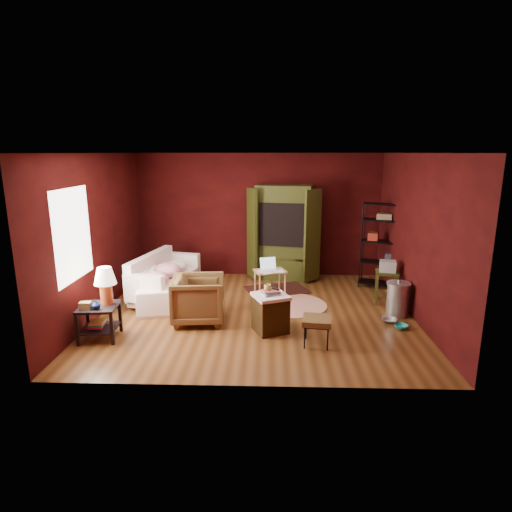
{
  "coord_description": "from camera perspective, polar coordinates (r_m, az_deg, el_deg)",
  "views": [
    {
      "loc": [
        0.25,
        -7.25,
        2.81
      ],
      "look_at": [
        0.0,
        0.2,
        1.0
      ],
      "focal_mm": 30.0,
      "sensor_mm": 36.0,
      "label": 1
    }
  ],
  "objects": [
    {
      "name": "armchair",
      "position": [
        7.3,
        -7.65,
        -5.44
      ],
      "size": [
        0.86,
        0.91,
        0.87
      ],
      "primitive_type": "imported",
      "rotation": [
        0.0,
        0.0,
        1.65
      ],
      "color": "black",
      "rests_on": "ground"
    },
    {
      "name": "mug",
      "position": [
        6.76,
        1.54,
        -4.11
      ],
      "size": [
        0.13,
        0.12,
        0.11
      ],
      "primitive_type": "imported",
      "rotation": [
        0.0,
        0.0,
        -0.24
      ],
      "color": "#DECC6C",
      "rests_on": "hamper"
    },
    {
      "name": "room",
      "position": [
        7.37,
        -0.36,
        2.65
      ],
      "size": [
        5.54,
        5.04,
        2.84
      ],
      "color": "brown",
      "rests_on": "ground"
    },
    {
      "name": "trash_can",
      "position": [
        7.94,
        18.35,
        -5.45
      ],
      "size": [
        0.48,
        0.48,
        0.65
      ],
      "rotation": [
        0.0,
        0.0,
        0.16
      ],
      "color": "silver",
      "rests_on": "ground"
    },
    {
      "name": "side_table",
      "position": [
        6.98,
        -19.84,
        -5.07
      ],
      "size": [
        0.61,
        0.61,
        1.11
      ],
      "rotation": [
        0.0,
        0.0,
        0.1
      ],
      "color": "black",
      "rests_on": "ground"
    },
    {
      "name": "footstool",
      "position": [
        6.47,
        8.13,
        -8.64
      ],
      "size": [
        0.47,
        0.47,
        0.43
      ],
      "rotation": [
        0.0,
        0.0,
        -0.14
      ],
      "color": "black",
      "rests_on": "ground"
    },
    {
      "name": "vase",
      "position": [
        6.83,
        -20.56,
        -6.12
      ],
      "size": [
        0.14,
        0.14,
        0.14
      ],
      "primitive_type": "imported",
      "rotation": [
        0.0,
        0.0,
        -0.01
      ],
      "color": "#0D1B44",
      "rests_on": "side_table"
    },
    {
      "name": "small_stand",
      "position": [
        8.44,
        17.1,
        -2.0
      ],
      "size": [
        0.49,
        0.49,
        0.83
      ],
      "rotation": [
        0.0,
        0.0,
        -0.2
      ],
      "color": "#3B3D11",
      "rests_on": "ground"
    },
    {
      "name": "sofa_cushions",
      "position": [
        8.62,
        -12.33,
        -2.97
      ],
      "size": [
        1.12,
        2.01,
        0.8
      ],
      "rotation": [
        0.0,
        0.0,
        -0.21
      ],
      "color": "white",
      "rests_on": "sofa"
    },
    {
      "name": "sofa",
      "position": [
        8.62,
        -12.18,
        -2.55
      ],
      "size": [
        1.14,
        2.39,
        0.9
      ],
      "primitive_type": "imported",
      "rotation": [
        0.0,
        0.0,
        1.78
      ],
      "color": "white",
      "rests_on": "ground"
    },
    {
      "name": "laptop_desk",
      "position": [
        8.56,
        1.86,
        -2.27
      ],
      "size": [
        0.7,
        0.61,
        0.75
      ],
      "rotation": [
        0.0,
        0.0,
        0.31
      ],
      "color": "#FBA272",
      "rests_on": "ground"
    },
    {
      "name": "wire_shelving",
      "position": [
        9.31,
        16.62,
        1.77
      ],
      "size": [
        0.95,
        0.66,
        1.79
      ],
      "rotation": [
        0.0,
        0.0,
        -0.35
      ],
      "color": "black",
      "rests_on": "ground"
    },
    {
      "name": "hamper",
      "position": [
        6.89,
        1.94,
        -7.5
      ],
      "size": [
        0.67,
        0.67,
        0.71
      ],
      "rotation": [
        0.0,
        0.0,
        0.41
      ],
      "color": "#3D250E",
      "rests_on": "ground"
    },
    {
      "name": "tv_armoire",
      "position": [
        9.62,
        3.71,
        3.39
      ],
      "size": [
        1.64,
        1.07,
        2.11
      ],
      "rotation": [
        0.0,
        0.0,
        -0.19
      ],
      "color": "#3B3D11",
      "rests_on": "ground"
    },
    {
      "name": "pet_bowl_steel",
      "position": [
        7.65,
        17.39,
        -7.54
      ],
      "size": [
        0.26,
        0.12,
        0.25
      ],
      "primitive_type": "imported",
      "rotation": [
        0.0,
        0.0,
        -0.26
      ],
      "color": "#A9ABB0",
      "rests_on": "ground"
    },
    {
      "name": "rug_round",
      "position": [
        8.16,
        4.63,
        -6.5
      ],
      "size": [
        1.71,
        1.71,
        0.01
      ],
      "rotation": [
        0.0,
        0.0,
        0.29
      ],
      "color": "beige",
      "rests_on": "ground"
    },
    {
      "name": "pet_bowl_turquoise",
      "position": [
        7.45,
        18.82,
        -8.37
      ],
      "size": [
        0.23,
        0.12,
        0.22
      ],
      "primitive_type": "imported",
      "rotation": [
        0.0,
        0.0,
        0.22
      ],
      "color": "teal",
      "rests_on": "ground"
    },
    {
      "name": "rug_oriental",
      "position": [
        8.99,
        2.75,
        -4.47
      ],
      "size": [
        1.43,
        1.17,
        0.01
      ],
      "rotation": [
        0.0,
        0.0,
        0.33
      ],
      "color": "#521C16",
      "rests_on": "ground"
    }
  ]
}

